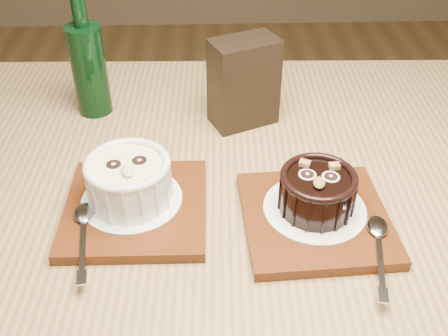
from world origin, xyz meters
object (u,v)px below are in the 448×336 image
object	(u,v)px
tray_right	(315,218)
green_bottle	(89,67)
tray_left	(136,208)
ramekin_dark	(317,190)
ramekin_white	(129,179)
table	(236,242)
condiment_stand	(244,83)

from	to	relation	value
tray_right	green_bottle	distance (m)	0.43
tray_left	ramekin_dark	bearing A→B (deg)	-4.45
ramekin_white	green_bottle	size ratio (longest dim) A/B	0.52
table	tray_right	world-z (taller)	tray_right
condiment_stand	tray_right	bearing A→B (deg)	-72.44
tray_left	ramekin_white	xyz separation A→B (m)	(-0.00, 0.01, 0.04)
tray_left	ramekin_dark	distance (m)	0.23
condiment_stand	tray_left	bearing A→B (deg)	-125.35
tray_right	condiment_stand	world-z (taller)	condiment_stand
ramekin_dark	green_bottle	bearing A→B (deg)	150.37
tray_right	condiment_stand	size ratio (longest dim) A/B	1.29
tray_left	ramekin_dark	size ratio (longest dim) A/B	1.89
green_bottle	ramekin_white	bearing A→B (deg)	-70.69
green_bottle	ramekin_dark	bearing A→B (deg)	-40.49
ramekin_dark	condiment_stand	xyz separation A→B (m)	(-0.08, 0.23, 0.02)
tray_left	green_bottle	distance (m)	0.28
condiment_stand	ramekin_white	bearing A→B (deg)	-127.25
ramekin_white	green_bottle	xyz separation A→B (m)	(-0.09, 0.25, 0.03)
table	green_bottle	bearing A→B (deg)	134.83
tray_left	ramekin_white	size ratio (longest dim) A/B	1.67
condiment_stand	green_bottle	distance (m)	0.25
table	condiment_stand	world-z (taller)	condiment_stand
tray_left	condiment_stand	bearing A→B (deg)	54.65
table	tray_right	size ratio (longest dim) A/B	6.77
table	ramekin_white	bearing A→B (deg)	-170.77
ramekin_dark	ramekin_white	bearing A→B (deg)	-175.42
table	tray_left	distance (m)	0.17
ramekin_white	condiment_stand	xyz separation A→B (m)	(0.16, 0.21, 0.02)
tray_right	green_bottle	world-z (taller)	green_bottle
ramekin_white	condiment_stand	world-z (taller)	condiment_stand
table	ramekin_dark	xyz separation A→B (m)	(0.10, -0.05, 0.14)
table	tray_left	bearing A→B (deg)	-167.13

